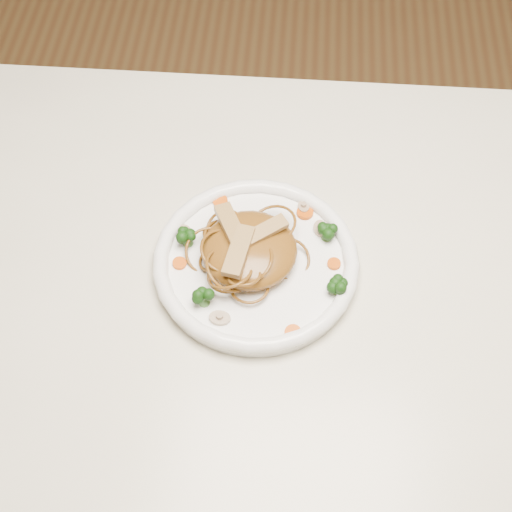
{
  "coord_description": "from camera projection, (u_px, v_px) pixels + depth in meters",
  "views": [
    {
      "loc": [
        -0.05,
        -0.49,
        1.57
      ],
      "look_at": [
        -0.09,
        0.04,
        0.78
      ],
      "focal_mm": 52.84,
      "sensor_mm": 36.0,
      "label": 1
    }
  ],
  "objects": [
    {
      "name": "mushroom_0",
      "position": [
        220.0,
        318.0,
        0.91
      ],
      "size": [
        0.03,
        0.03,
        0.01
      ],
      "primitive_type": "cylinder",
      "rotation": [
        0.0,
        0.0,
        -0.05
      ],
      "color": "#BDAE8E",
      "rests_on": "plate"
    },
    {
      "name": "carrot_3",
      "position": [
        220.0,
        201.0,
        1.02
      ],
      "size": [
        0.03,
        0.03,
        0.0
      ],
      "primitive_type": "cylinder",
      "rotation": [
        0.0,
        0.0,
        -0.26
      ],
      "color": "#C64F07",
      "rests_on": "plate"
    },
    {
      "name": "chicken_a",
      "position": [
        266.0,
        230.0,
        0.94
      ],
      "size": [
        0.06,
        0.05,
        0.01
      ],
      "primitive_type": "cube",
      "rotation": [
        0.0,
        0.0,
        0.63
      ],
      "color": "tan",
      "rests_on": "noodle_mound"
    },
    {
      "name": "mushroom_2",
      "position": [
        186.0,
        232.0,
        0.99
      ],
      "size": [
        0.03,
        0.03,
        0.01
      ],
      "primitive_type": "cylinder",
      "rotation": [
        0.0,
        0.0,
        -0.99
      ],
      "color": "#BDAE8E",
      "rests_on": "plate"
    },
    {
      "name": "carrot_1",
      "position": [
        180.0,
        263.0,
        0.96
      ],
      "size": [
        0.02,
        0.02,
        0.0
      ],
      "primitive_type": "cylinder",
      "rotation": [
        0.0,
        0.0,
        -0.32
      ],
      "color": "#C64F07",
      "rests_on": "plate"
    },
    {
      "name": "broccoli_1",
      "position": [
        187.0,
        236.0,
        0.97
      ],
      "size": [
        0.03,
        0.03,
        0.03
      ],
      "primitive_type": null,
      "rotation": [
        0.0,
        0.0,
        0.21
      ],
      "color": "#16370B",
      "rests_on": "plate"
    },
    {
      "name": "mushroom_1",
      "position": [
        320.0,
        228.0,
        0.99
      ],
      "size": [
        0.03,
        0.03,
        0.01
      ],
      "primitive_type": "cylinder",
      "rotation": [
        0.0,
        0.0,
        1.64
      ],
      "color": "#BDAE8E",
      "rests_on": "plate"
    },
    {
      "name": "broccoli_2",
      "position": [
        204.0,
        297.0,
        0.92
      ],
      "size": [
        0.03,
        0.03,
        0.03
      ],
      "primitive_type": null,
      "rotation": [
        0.0,
        0.0,
        -0.24
      ],
      "color": "#16370B",
      "rests_on": "plate"
    },
    {
      "name": "broccoli_0",
      "position": [
        327.0,
        232.0,
        0.97
      ],
      "size": [
        0.03,
        0.03,
        0.03
      ],
      "primitive_type": null,
      "rotation": [
        0.0,
        0.0,
        -0.42
      ],
      "color": "#16370B",
      "rests_on": "plate"
    },
    {
      "name": "noodle_mound",
      "position": [
        249.0,
        250.0,
        0.95
      ],
      "size": [
        0.16,
        0.16,
        0.04
      ],
      "primitive_type": "ellipsoid",
      "rotation": [
        0.0,
        0.0,
        0.42
      ],
      "color": "brown",
      "rests_on": "plate"
    },
    {
      "name": "plate",
      "position": [
        256.0,
        266.0,
        0.97
      ],
      "size": [
        0.27,
        0.27,
        0.02
      ],
      "primitive_type": "cylinder",
      "rotation": [
        0.0,
        0.0,
        -0.03
      ],
      "color": "white",
      "rests_on": "table"
    },
    {
      "name": "chicken_c",
      "position": [
        239.0,
        251.0,
        0.92
      ],
      "size": [
        0.04,
        0.07,
        0.01
      ],
      "primitive_type": "cube",
      "rotation": [
        0.0,
        0.0,
        4.51
      ],
      "color": "tan",
      "rests_on": "noodle_mound"
    },
    {
      "name": "chicken_b",
      "position": [
        231.0,
        225.0,
        0.94
      ],
      "size": [
        0.05,
        0.07,
        0.01
      ],
      "primitive_type": "cube",
      "rotation": [
        0.0,
        0.0,
        2.02
      ],
      "color": "tan",
      "rests_on": "noodle_mound"
    },
    {
      "name": "table",
      "position": [
        319.0,
        337.0,
        1.03
      ],
      "size": [
        1.2,
        0.8,
        0.75
      ],
      "color": "beige",
      "rests_on": "ground"
    },
    {
      "name": "carrot_2",
      "position": [
        334.0,
        264.0,
        0.96
      ],
      "size": [
        0.02,
        0.02,
        0.0
      ],
      "primitive_type": "cylinder",
      "rotation": [
        0.0,
        0.0,
        0.29
      ],
      "color": "#C64F07",
      "rests_on": "plate"
    },
    {
      "name": "ground",
      "position": [
        297.0,
        484.0,
        1.57
      ],
      "size": [
        4.0,
        4.0,
        0.0
      ],
      "primitive_type": "plane",
      "color": "brown",
      "rests_on": "ground"
    },
    {
      "name": "carrot_4",
      "position": [
        293.0,
        333.0,
        0.9
      ],
      "size": [
        0.02,
        0.02,
        0.0
      ],
      "primitive_type": "cylinder",
      "rotation": [
        0.0,
        0.0,
        -0.06
      ],
      "color": "#C64F07",
      "rests_on": "plate"
    },
    {
      "name": "carrot_0",
      "position": [
        305.0,
        213.0,
        1.01
      ],
      "size": [
        0.02,
        0.02,
        0.0
      ],
      "primitive_type": "cylinder",
      "rotation": [
        0.0,
        0.0,
        -0.1
      ],
      "color": "#C64F07",
      "rests_on": "plate"
    },
    {
      "name": "mushroom_3",
      "position": [
        304.0,
        207.0,
        1.01
      ],
      "size": [
        0.02,
        0.02,
        0.01
      ],
      "primitive_type": "cylinder",
      "rotation": [
        0.0,
        0.0,
        1.68
      ],
      "color": "#BDAE8E",
      "rests_on": "plate"
    },
    {
      "name": "broccoli_3",
      "position": [
        338.0,
        285.0,
        0.93
      ],
      "size": [
        0.03,
        0.03,
        0.03
      ],
      "primitive_type": null,
      "rotation": [
        0.0,
        0.0,
        -0.19
      ],
      "color": "#16370B",
      "rests_on": "plate"
    }
  ]
}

